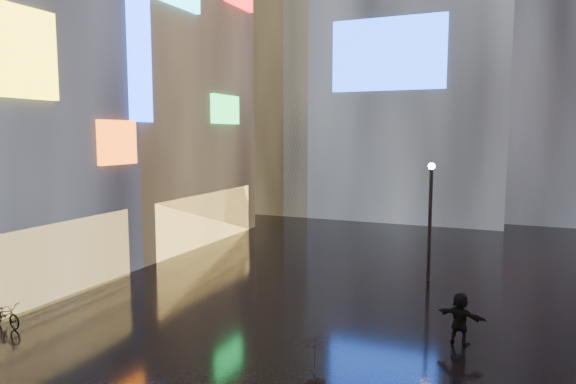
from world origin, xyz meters
The scene contains 7 objects.
ground centered at (0.00, 20.00, 0.00)m, with size 140.00×140.00×0.00m, color black.
building_left_far centered at (-15.98, 26.00, 10.98)m, with size 10.28×12.00×22.00m.
tower_flank_left centered at (-14.00, 42.00, 13.00)m, with size 10.00×10.00×26.00m, color black.
lamp_far centered at (2.00, 23.08, 2.94)m, with size 0.30×0.30×5.20m.
pedestrian_5 centered at (3.84, 16.45, 0.81)m, with size 1.50×0.48×1.62m, color black.
umbrella_2 centered at (1.80, 9.11, 2.23)m, with size 0.88×0.90×0.81m, color black.
bicycle centered at (-10.28, 11.99, 0.42)m, with size 0.56×1.60×0.84m, color black.
Camera 1 is at (4.92, 0.42, 6.42)m, focal length 32.00 mm.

